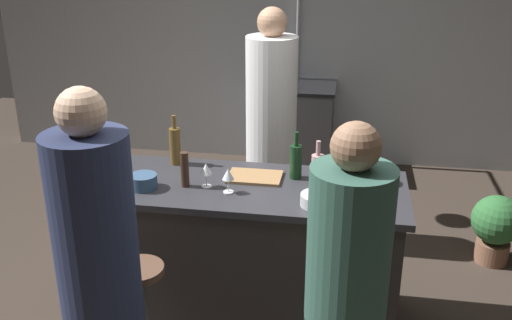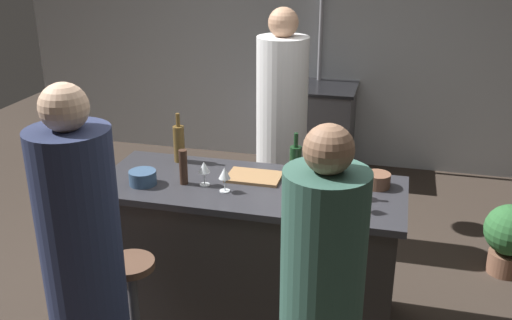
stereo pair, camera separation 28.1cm
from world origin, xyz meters
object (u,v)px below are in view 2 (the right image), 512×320
(cutting_board, at_px, (254,177))
(mixing_bowl_wooden, at_px, (377,180))
(potted_plant, at_px, (510,235))
(wine_bottle_green, at_px, (333,174))
(wine_bottle_amber, at_px, (179,143))
(chef, at_px, (281,137))
(wine_glass_near_right_guest, at_px, (204,168))
(stove_range, at_px, (313,129))
(wine_glass_near_left_guest, at_px, (225,174))
(mixing_bowl_steel, at_px, (312,202))
(wine_glass_by_chef, at_px, (364,193))
(pepper_mill, at_px, (183,167))
(wine_bottle_rose, at_px, (314,174))
(wine_bottle_red, at_px, (295,162))
(guest_left, at_px, (85,279))
(mixing_bowl_blue, at_px, (143,178))
(bar_stool_left, at_px, (134,310))

(cutting_board, xyz_separation_m, mixing_bowl_wooden, (0.72, 0.06, 0.03))
(potted_plant, height_order, wine_bottle_green, wine_bottle_green)
(mixing_bowl_wooden, bearing_deg, wine_bottle_amber, 175.59)
(chef, xyz_separation_m, wine_glass_near_right_guest, (-0.22, -1.12, 0.17))
(cutting_board, bearing_deg, stove_range, 90.05)
(stove_range, distance_m, wine_glass_near_left_guest, 2.63)
(wine_bottle_green, distance_m, mixing_bowl_steel, 0.22)
(wine_glass_by_chef, bearing_deg, mixing_bowl_steel, -176.07)
(pepper_mill, height_order, wine_bottle_rose, wine_bottle_rose)
(wine_bottle_green, bearing_deg, cutting_board, 164.79)
(mixing_bowl_steel, bearing_deg, wine_glass_near_left_guest, 170.95)
(wine_glass_near_right_guest, height_order, mixing_bowl_wooden, wine_glass_near_right_guest)
(stove_range, height_order, mixing_bowl_steel, mixing_bowl_steel)
(wine_bottle_red, distance_m, wine_glass_near_left_guest, 0.45)
(stove_range, height_order, wine_glass_by_chef, wine_glass_by_chef)
(wine_glass_near_right_guest, height_order, mixing_bowl_steel, wine_glass_near_right_guest)
(guest_left, relative_size, wine_glass_by_chef, 11.75)
(pepper_mill, relative_size, mixing_bowl_steel, 1.09)
(wine_bottle_green, bearing_deg, mixing_bowl_wooden, 38.02)
(potted_plant, distance_m, mixing_bowl_wooden, 1.36)
(wine_bottle_rose, relative_size, wine_bottle_amber, 0.93)
(stove_range, bearing_deg, guest_left, -98.57)
(guest_left, height_order, potted_plant, guest_left)
(guest_left, xyz_separation_m, mixing_bowl_wooden, (1.24, 1.14, 0.15))
(mixing_bowl_blue, bearing_deg, wine_glass_near_left_guest, 2.46)
(wine_bottle_green, bearing_deg, mixing_bowl_blue, -174.02)
(pepper_mill, relative_size, wine_glass_near_left_guest, 1.44)
(guest_left, distance_m, wine_bottle_rose, 1.34)
(wine_bottle_red, height_order, mixing_bowl_wooden, wine_bottle_red)
(wine_bottle_rose, bearing_deg, wine_glass_by_chef, -30.95)
(chef, bearing_deg, wine_bottle_amber, -121.78)
(stove_range, distance_m, mixing_bowl_wooden, 2.45)
(chef, height_order, potted_plant, chef)
(potted_plant, xyz_separation_m, mixing_bowl_wooden, (-0.92, -0.76, 0.64))
(wine_bottle_amber, height_order, mixing_bowl_blue, wine_bottle_amber)
(wine_bottle_amber, height_order, wine_glass_near_left_guest, wine_bottle_amber)
(wine_bottle_amber, bearing_deg, cutting_board, -15.90)
(potted_plant, bearing_deg, mixing_bowl_steel, -137.77)
(guest_left, relative_size, potted_plant, 3.30)
(stove_range, xyz_separation_m, wine_bottle_green, (0.48, -2.48, 0.58))
(pepper_mill, bearing_deg, potted_plant, 26.38)
(stove_range, relative_size, bar_stool_left, 1.31)
(wine_bottle_red, bearing_deg, guest_left, -123.79)
(wine_bottle_green, distance_m, wine_bottle_amber, 1.05)
(stove_range, relative_size, wine_bottle_red, 3.06)
(chef, distance_m, pepper_mill, 1.20)
(stove_range, relative_size, cutting_board, 2.78)
(potted_plant, relative_size, pepper_mill, 2.48)
(mixing_bowl_wooden, bearing_deg, bar_stool_left, -147.05)
(potted_plant, relative_size, wine_glass_by_chef, 3.56)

